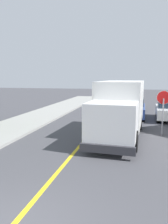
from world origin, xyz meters
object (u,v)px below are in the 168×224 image
(parked_car_mid, at_px, (128,101))
(stop_sign, at_px, (163,104))
(parked_car_near, at_px, (134,109))
(parked_van_across, at_px, (168,110))
(box_truck, at_px, (120,107))

(parked_car_mid, bearing_deg, stop_sign, -77.48)
(parked_car_near, xyz_separation_m, parked_van_across, (2.70, -0.22, 0.00))
(stop_sign, bearing_deg, parked_van_across, 79.81)
(parked_van_across, bearing_deg, parked_car_mid, 120.10)
(box_truck, bearing_deg, stop_sign, 20.71)
(box_truck, bearing_deg, parked_van_across, 60.93)
(parked_car_mid, xyz_separation_m, parked_van_across, (3.38, -5.84, 0.00))
(box_truck, height_order, stop_sign, box_truck)
(parked_car_near, height_order, stop_sign, stop_sign)
(parked_car_mid, distance_m, parked_van_across, 6.75)
(box_truck, relative_size, parked_car_near, 1.65)
(parked_car_mid, height_order, stop_sign, stop_sign)
(parked_car_near, height_order, parked_van_across, same)
(box_truck, height_order, parked_van_across, box_truck)
(box_truck, distance_m, parked_car_mid, 12.01)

